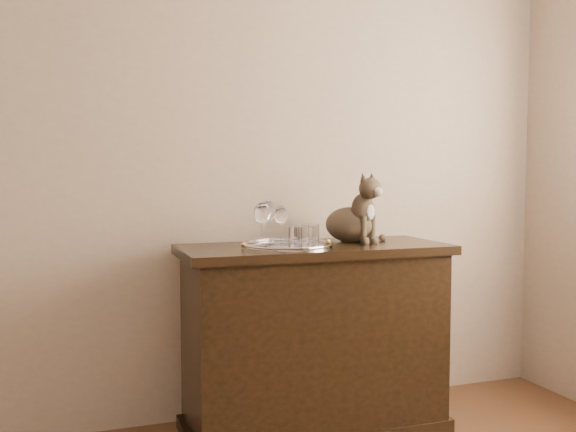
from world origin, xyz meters
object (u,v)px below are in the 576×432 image
wine_glass_a (267,222)px  tumbler_a (307,236)px  sideboard (314,339)px  tray (287,246)px  wine_glass_c (262,225)px  cat (350,207)px  tumbler_b (299,237)px  tumbler_c (310,234)px  wine_glass_d (281,225)px

wine_glass_a → tumbler_a: wine_glass_a is taller
sideboard → tray: bearing=-167.9°
tray → wine_glass_a: (-0.08, 0.04, 0.10)m
wine_glass_c → cat: 0.48m
tumbler_b → tumbler_c: 0.19m
wine_glass_a → tumbler_b: 0.19m
wine_glass_a → wine_glass_d: bearing=-0.9°
wine_glass_a → tumbler_a: (0.15, -0.09, -0.06)m
wine_glass_a → sideboard: bearing=-2.9°
sideboard → wine_glass_d: wine_glass_d is taller
tray → wine_glass_d: wine_glass_d is taller
tray → tumbler_b: tumbler_b is taller
tray → wine_glass_c: size_ratio=2.12×
sideboard → tray: size_ratio=3.00×
tray → wine_glass_c: 0.15m
tray → wine_glass_d: size_ratio=2.35×
wine_glass_d → tumbler_b: 0.17m
wine_glass_a → wine_glass_c: wine_glass_a is taller
wine_glass_a → wine_glass_c: (-0.04, -0.05, -0.00)m
tray → wine_glass_a: wine_glass_a is taller
wine_glass_a → tumbler_b: bearing=-62.9°
sideboard → wine_glass_c: (-0.26, -0.04, 0.53)m
wine_glass_d → tumbler_b: size_ratio=1.76×
wine_glass_a → tumbler_b: size_ratio=2.03×
tumbler_c → tumbler_b: bearing=-126.4°
wine_glass_c → wine_glass_d: (0.10, 0.05, -0.01)m
tumbler_c → cat: size_ratio=0.27×
sideboard → tumbler_a: tumbler_a is taller
tray → tumbler_b: size_ratio=4.13×
sideboard → tumbler_c: tumbler_c is taller
wine_glass_c → cat: size_ratio=0.58×
tumbler_b → tumbler_c: tumbler_b is taller
wine_glass_c → tumbler_a: wine_glass_c is taller
tumbler_a → tumbler_c: tumbler_c is taller
tray → tumbler_a: size_ratio=4.75×
tray → tumbler_c: 0.13m
wine_glass_a → wine_glass_c: 0.06m
sideboard → wine_glass_a: wine_glass_a is taller
wine_glass_c → tumbler_c: 0.24m
cat → tray: bearing=175.0°
tray → tumbler_c: size_ratio=4.56×
sideboard → cat: size_ratio=3.70×
sideboard → tumbler_a: (-0.07, -0.08, 0.48)m
tray → tumbler_a: bearing=-35.0°
sideboard → tumbler_a: 0.49m
sideboard → tray: (-0.14, -0.03, 0.43)m
tray → tumbler_b: bearing=-86.6°
tray → cat: bearing=16.6°
tumbler_b → sideboard: bearing=49.6°
sideboard → wine_glass_c: wine_glass_c is taller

